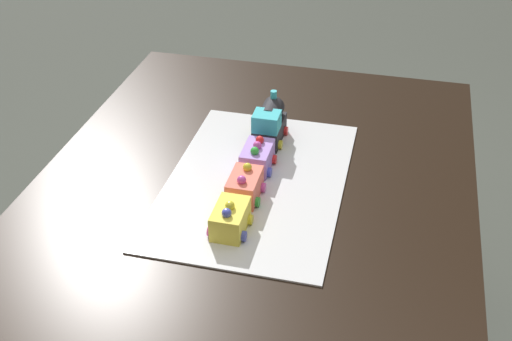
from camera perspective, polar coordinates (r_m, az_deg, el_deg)
name	(u,v)px	position (r m, az deg, el deg)	size (l,w,h in m)	color
dining_table	(247,235)	(1.50, -0.77, -5.78)	(1.40, 1.00, 0.74)	black
cake_board	(256,182)	(1.48, 0.00, -1.03)	(0.60, 0.40, 0.00)	silver
cake_locomotive	(269,124)	(1.60, 1.20, 4.17)	(0.14, 0.08, 0.12)	#232328
cake_car_flatbed_lavender	(257,157)	(1.51, 0.11, 1.19)	(0.10, 0.08, 0.07)	#AD84E0
cake_car_tanker_coral	(245,186)	(1.41, -1.01, -1.38)	(0.10, 0.08, 0.07)	#F27260
cake_car_gondola_lemon	(230,219)	(1.32, -2.30, -4.30)	(0.10, 0.08, 0.07)	#F4E04C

